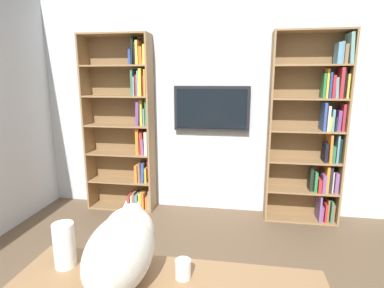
{
  "coord_description": "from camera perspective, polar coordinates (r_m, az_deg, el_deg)",
  "views": [
    {
      "loc": [
        -0.39,
        1.62,
        1.71
      ],
      "look_at": [
        0.04,
        -1.07,
        1.12
      ],
      "focal_mm": 28.32,
      "sensor_mm": 36.0,
      "label": 1
    }
  ],
  "objects": [
    {
      "name": "wall_back",
      "position": [
        3.89,
        3.34,
        6.82
      ],
      "size": [
        4.52,
        0.06,
        2.7
      ],
      "primitive_type": "cube",
      "color": "silver",
      "rests_on": "ground"
    },
    {
      "name": "bookshelf_left",
      "position": [
        3.83,
        22.18,
        2.06
      ],
      "size": [
        0.86,
        0.28,
        2.24
      ],
      "color": "#937047",
      "rests_on": "ground"
    },
    {
      "name": "bookshelf_right",
      "position": [
        4.0,
        -12.04,
        3.11
      ],
      "size": [
        0.88,
        0.28,
        2.25
      ],
      "color": "#937047",
      "rests_on": "ground"
    },
    {
      "name": "wall_mounted_tv",
      "position": [
        3.8,
        3.71,
        6.68
      ],
      "size": [
        0.94,
        0.07,
        0.56
      ],
      "color": "black"
    },
    {
      "name": "cat",
      "position": [
        1.59,
        -12.92,
        -18.25
      ],
      "size": [
        0.3,
        0.66,
        0.36
      ],
      "color": "silver",
      "rests_on": "desk"
    },
    {
      "name": "paper_towel_roll",
      "position": [
        1.81,
        -22.91,
        -17.12
      ],
      "size": [
        0.11,
        0.11,
        0.24
      ],
      "primitive_type": "cylinder",
      "color": "white",
      "rests_on": "desk"
    },
    {
      "name": "coffee_mug",
      "position": [
        1.64,
        -1.7,
        -22.47
      ],
      "size": [
        0.08,
        0.08,
        0.1
      ],
      "primitive_type": "cylinder",
      "color": "white",
      "rests_on": "desk"
    }
  ]
}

